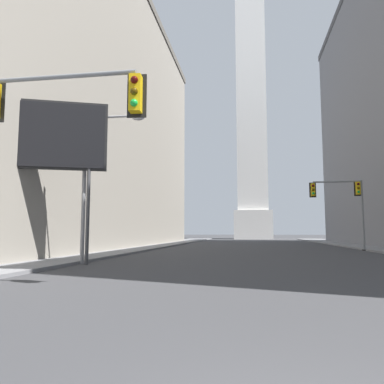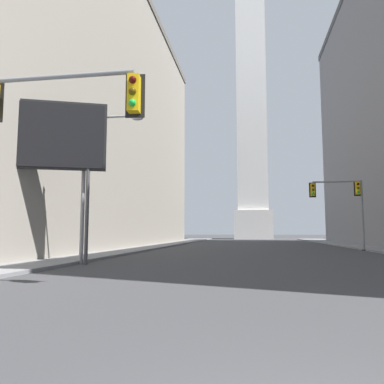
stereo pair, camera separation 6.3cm
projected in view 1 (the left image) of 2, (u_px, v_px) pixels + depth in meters
The scene contains 7 objects.
sidewalk_left at pixel (127, 249), 33.15m from camera, with size 5.00×99.11×0.15m, color slate.
building_left at pixel (10, 109), 38.42m from camera, with size 26.74×56.99×28.38m.
obelisk at pixel (251, 84), 87.09m from camera, with size 8.31×8.31×74.77m.
traffic_light_near_left at pixel (34, 123), 11.27m from camera, with size 5.36×0.52×6.37m.
traffic_light_mid_right at pixel (344, 197), 32.35m from camera, with size 4.52×0.51×6.04m.
street_lamp at pixel (95, 170), 19.10m from camera, with size 3.24×0.36×7.64m.
billboard_sign at pixel (54, 139), 18.52m from camera, with size 4.87×1.95×8.12m.
Camera 1 is at (-0.56, -2.46, 1.60)m, focal length 35.00 mm.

